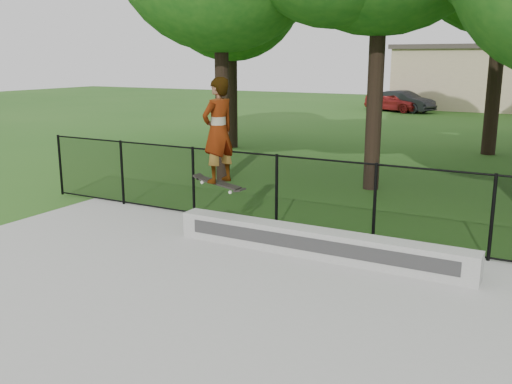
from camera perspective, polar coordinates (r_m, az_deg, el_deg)
grind_ledge at (r=9.84m, az=6.13°, el=-5.11°), size 5.32×0.40×0.48m
car_a at (r=38.75m, az=13.65°, el=8.85°), size 4.31×2.98×1.37m
car_b at (r=38.54m, az=14.50°, el=8.77°), size 3.99×2.56×1.36m
skater_airborne at (r=10.29m, az=-3.80°, el=6.01°), size 0.84×0.79×2.04m
chainlink_fence at (r=10.59m, az=11.78°, el=-1.11°), size 16.06×0.06×1.50m
distant_building at (r=42.26m, az=22.39°, el=10.59°), size 12.40×6.40×4.30m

